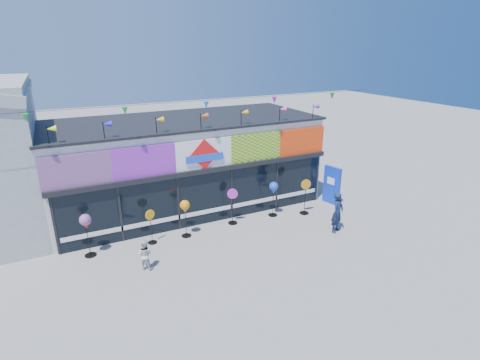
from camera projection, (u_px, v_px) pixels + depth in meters
ground at (242, 261)px, 13.33m from camera, size 80.00×80.00×0.00m
kite_shop at (185, 162)px, 17.64m from camera, size 16.00×5.70×5.31m
blue_sign at (332, 185)px, 17.93m from camera, size 0.33×0.93×1.85m
spinner_0 at (86, 223)px, 13.24m from camera, size 0.42×0.42×1.66m
spinner_1 at (151, 226)px, 14.32m from camera, size 0.38×0.36×1.40m
spinner_2 at (185, 208)px, 14.67m from camera, size 0.39×0.39×1.56m
spinner_3 at (233, 205)px, 15.89m from camera, size 0.43×0.41×1.60m
spinner_4 at (274, 189)px, 16.49m from camera, size 0.41×0.41×1.60m
spinner_5 at (305, 196)px, 16.83m from camera, size 0.46×0.42×1.64m
adult_man at (337, 212)px, 15.19m from camera, size 0.74×0.64×1.71m
child at (145, 255)px, 12.72m from camera, size 0.60×0.57×1.09m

